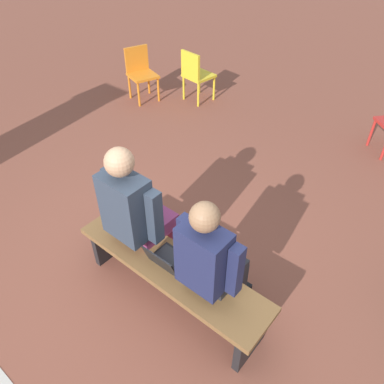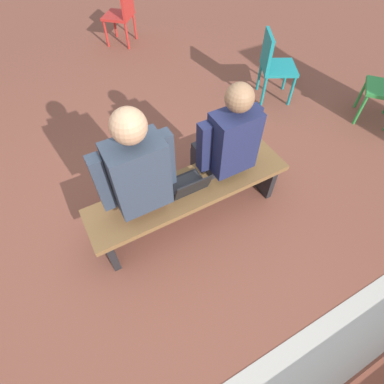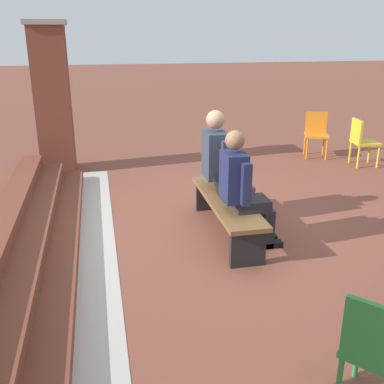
{
  "view_description": "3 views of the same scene",
  "coord_description": "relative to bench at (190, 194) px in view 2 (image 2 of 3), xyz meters",
  "views": [
    {
      "loc": [
        -1.66,
        1.27,
        2.85
      ],
      "look_at": [
        -0.23,
        -0.46,
        1.0
      ],
      "focal_mm": 35.0,
      "sensor_mm": 36.0,
      "label": 1
    },
    {
      "loc": [
        0.49,
        1.27,
        2.42
      ],
      "look_at": [
        -0.19,
        0.02,
        0.61
      ],
      "focal_mm": 28.0,
      "sensor_mm": 36.0,
      "label": 2
    },
    {
      "loc": [
        -4.98,
        1.27,
        2.29
      ],
      "look_at": [
        -0.44,
        0.31,
        0.63
      ],
      "focal_mm": 42.0,
      "sensor_mm": 36.0,
      "label": 3
    }
  ],
  "objects": [
    {
      "name": "ground_plane",
      "position": [
        0.27,
        0.14,
        -0.35
      ],
      "size": [
        60.0,
        60.0,
        0.0
      ],
      "primitive_type": "plane",
      "color": "brown"
    },
    {
      "name": "concrete_strip",
      "position": [
        0.0,
        1.51,
        -0.35
      ],
      "size": [
        5.79,
        0.4,
        0.01
      ],
      "primitive_type": "cube",
      "color": "#B7B2A8",
      "rests_on": "ground"
    },
    {
      "name": "bench",
      "position": [
        0.0,
        0.0,
        0.0
      ],
      "size": [
        1.8,
        0.44,
        0.45
      ],
      "color": "brown",
      "rests_on": "ground"
    },
    {
      "name": "person_student",
      "position": [
        -0.36,
        -0.07,
        0.36
      ],
      "size": [
        0.54,
        0.68,
        1.33
      ],
      "color": "#232328",
      "rests_on": "ground"
    },
    {
      "name": "person_adult",
      "position": [
        0.42,
        -0.07,
        0.39
      ],
      "size": [
        0.58,
        0.74,
        1.41
      ],
      "color": "#7F2D5B",
      "rests_on": "ground"
    },
    {
      "name": "laptop",
      "position": [
        0.02,
        0.01,
        0.15
      ],
      "size": [
        0.32,
        0.29,
        0.21
      ],
      "color": "black",
      "rests_on": "bench"
    },
    {
      "name": "plastic_chair_mid_courtyard",
      "position": [
        -0.74,
        -3.59,
        0.13
      ],
      "size": [
        0.59,
        0.59,
        0.84
      ],
      "color": "red",
      "rests_on": "ground"
    },
    {
      "name": "plastic_chair_by_pillar",
      "position": [
        -1.85,
        -1.22,
        0.13
      ],
      "size": [
        0.57,
        0.57,
        0.84
      ],
      "color": "teal",
      "rests_on": "ground"
    }
  ]
}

